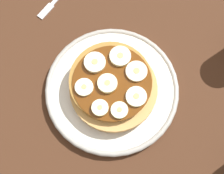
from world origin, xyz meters
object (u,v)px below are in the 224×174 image
at_px(banana_slice_5, 120,56).
at_px(banana_slice_6, 136,97).
at_px(pancake_stack, 114,85).
at_px(banana_slice_7, 95,63).
at_px(banana_slice_0, 106,81).
at_px(banana_slice_1, 136,71).
at_px(banana_slice_2, 100,108).
at_px(banana_slice_3, 84,87).
at_px(banana_slice_4, 119,110).
at_px(plate, 112,90).

height_order(banana_slice_5, banana_slice_6, same).
xyz_separation_m(pancake_stack, banana_slice_7, (-0.01, 0.04, 0.02)).
bearing_deg(pancake_stack, banana_slice_0, 158.28).
xyz_separation_m(banana_slice_1, banana_slice_6, (-0.02, -0.04, 0.00)).
distance_m(banana_slice_2, banana_slice_3, 0.04).
bearing_deg(banana_slice_4, banana_slice_2, 149.27).
bearing_deg(banana_slice_5, banana_slice_3, -161.57).
distance_m(banana_slice_0, banana_slice_3, 0.04).
height_order(plate, banana_slice_6, banana_slice_6).
bearing_deg(banana_slice_5, banana_slice_1, -68.80).
xyz_separation_m(pancake_stack, banana_slice_6, (0.02, -0.04, 0.02)).
relative_size(banana_slice_3, banana_slice_5, 0.84).
distance_m(banana_slice_1, banana_slice_3, 0.09).
xyz_separation_m(banana_slice_2, banana_slice_6, (0.06, -0.01, -0.00)).
bearing_deg(banana_slice_7, plate, -73.77).
xyz_separation_m(plate, banana_slice_0, (-0.01, 0.00, 0.04)).
height_order(pancake_stack, banana_slice_5, banana_slice_5).
relative_size(banana_slice_5, banana_slice_6, 1.06).
height_order(pancake_stack, banana_slice_2, banana_slice_2).
relative_size(banana_slice_0, banana_slice_1, 0.91).
xyz_separation_m(pancake_stack, banana_slice_5, (0.03, 0.03, 0.02)).
height_order(banana_slice_4, banana_slice_5, same).
bearing_deg(banana_slice_4, banana_slice_1, 42.91).
xyz_separation_m(banana_slice_0, banana_slice_5, (0.04, 0.03, -0.00)).
distance_m(pancake_stack, banana_slice_1, 0.04).
height_order(banana_slice_0, banana_slice_7, same).
xyz_separation_m(plate, banana_slice_6, (0.02, -0.04, 0.04)).
bearing_deg(banana_slice_5, banana_slice_7, 170.92).
bearing_deg(banana_slice_1, banana_slice_4, -137.09).
distance_m(banana_slice_1, banana_slice_5, 0.04).
height_order(banana_slice_1, banana_slice_2, banana_slice_2).
xyz_separation_m(banana_slice_3, banana_slice_6, (0.07, -0.05, 0.00)).
bearing_deg(banana_slice_4, pancake_stack, 76.24).
bearing_deg(banana_slice_1, plate, -178.71).
height_order(banana_slice_2, banana_slice_3, banana_slice_2).
distance_m(banana_slice_5, banana_slice_7, 0.04).
distance_m(pancake_stack, banana_slice_7, 0.05).
xyz_separation_m(banana_slice_5, banana_slice_6, (-0.01, -0.07, -0.00)).
bearing_deg(banana_slice_1, banana_slice_0, 175.65).
xyz_separation_m(plate, banana_slice_5, (0.03, 0.03, 0.04)).
xyz_separation_m(banana_slice_1, banana_slice_7, (-0.05, 0.04, 0.00)).
distance_m(banana_slice_0, banana_slice_2, 0.04).
bearing_deg(banana_slice_3, plate, -12.34).
height_order(plate, banana_slice_5, banana_slice_5).
height_order(plate, banana_slice_2, banana_slice_2).
height_order(banana_slice_1, banana_slice_6, same).
bearing_deg(banana_slice_0, banana_slice_5, 37.70).
distance_m(plate, banana_slice_1, 0.06).
bearing_deg(banana_slice_2, banana_slice_1, 22.77).
height_order(banana_slice_2, banana_slice_7, same).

